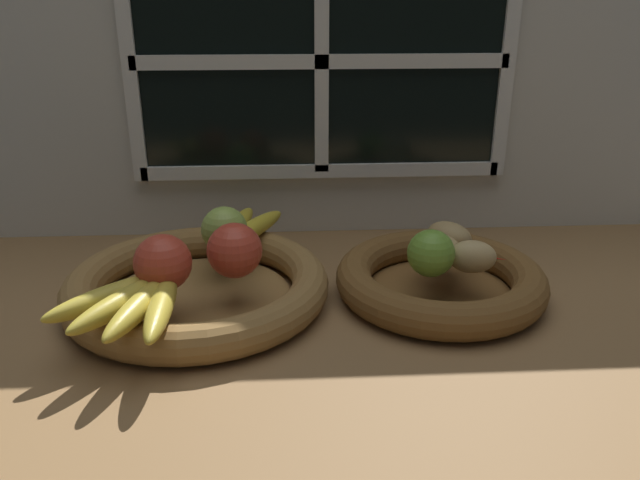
{
  "coord_description": "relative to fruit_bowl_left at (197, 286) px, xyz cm",
  "views": [
    {
      "loc": [
        -6.51,
        -80.91,
        42.46
      ],
      "look_at": [
        -1.8,
        0.96,
        9.29
      ],
      "focal_mm": 35.01,
      "sensor_mm": 36.0,
      "label": 1
    }
  ],
  "objects": [
    {
      "name": "potato_large",
      "position": [
        35.55,
        -0.0,
        4.88
      ],
      "size": [
        6.6,
        8.71,
        4.09
      ],
      "primitive_type": "ellipsoid",
      "rotation": [
        0.0,
        0.0,
        1.77
      ],
      "color": "tan",
      "rests_on": "fruit_bowl_right"
    },
    {
      "name": "banana_bunch_back",
      "position": [
        4.94,
        12.0,
        4.28
      ],
      "size": [
        13.32,
        18.75,
        2.9
      ],
      "color": "yellow",
      "rests_on": "fruit_bowl_left"
    },
    {
      "name": "lime_near",
      "position": [
        32.86,
        -4.03,
        6.14
      ],
      "size": [
        6.63,
        6.63,
        6.63
      ],
      "primitive_type": "sphere",
      "color": "#6B9E33",
      "rests_on": "fruit_bowl_right"
    },
    {
      "name": "banana_bunch_front",
      "position": [
        -5.71,
        -12.45,
        4.32
      ],
      "size": [
        15.93,
        19.16,
        2.99
      ],
      "color": "gold",
      "rests_on": "fruit_bowl_left"
    },
    {
      "name": "fruit_bowl_right",
      "position": [
        35.55,
        -0.0,
        0.01
      ],
      "size": [
        30.87,
        30.87,
        5.29
      ],
      "color": "brown",
      "rests_on": "ground_plane"
    },
    {
      "name": "potato_back",
      "position": [
        37.62,
        4.57,
        5.06
      ],
      "size": [
        8.7,
        8.96,
        4.47
      ],
      "primitive_type": "ellipsoid",
      "rotation": [
        0.0,
        0.0,
        2.28
      ],
      "color": "#A38451",
      "rests_on": "fruit_bowl_right"
    },
    {
      "name": "fruit_bowl_left",
      "position": [
        0.0,
        0.0,
        0.0
      ],
      "size": [
        38.05,
        38.05,
        5.29
      ],
      "color": "olive",
      "rests_on": "ground_plane"
    },
    {
      "name": "apple_red_right",
      "position": [
        5.87,
        -2.7,
        6.66
      ],
      "size": [
        7.66,
        7.66,
        7.66
      ],
      "primitive_type": "sphere",
      "color": "#CC422D",
      "rests_on": "fruit_bowl_left"
    },
    {
      "name": "back_wall",
      "position": [
        19.57,
        28.81,
        25.42
      ],
      "size": [
        140.0,
        4.6,
        55.0
      ],
      "color": "silver",
      "rests_on": "ground_plane"
    },
    {
      "name": "chili_pepper",
      "position": [
        38.09,
        0.62,
        3.92
      ],
      "size": [
        13.62,
        7.12,
        2.19
      ],
      "primitive_type": "cone",
      "rotation": [
        0.0,
        1.57,
        -0.38
      ],
      "color": "red",
      "rests_on": "fruit_bowl_right"
    },
    {
      "name": "ground_plane",
      "position": [
        19.57,
        -0.96,
        -3.96
      ],
      "size": [
        140.0,
        90.0,
        3.0
      ],
      "primitive_type": "cube",
      "color": "olive"
    },
    {
      "name": "apple_green_back",
      "position": [
        3.73,
        6.26,
        6.33
      ],
      "size": [
        6.99,
        6.99,
        6.99
      ],
      "primitive_type": "sphere",
      "color": "#99B74C",
      "rests_on": "fruit_bowl_left"
    },
    {
      "name": "apple_red_front",
      "position": [
        -3.23,
        -6.3,
        6.63
      ],
      "size": [
        7.61,
        7.61,
        7.61
      ],
      "primitive_type": "sphere",
      "color": "#CC422D",
      "rests_on": "fruit_bowl_left"
    },
    {
      "name": "potato_small",
      "position": [
        38.87,
        -3.33,
        5.17
      ],
      "size": [
        7.42,
        5.52,
        4.68
      ],
      "primitive_type": "ellipsoid",
      "rotation": [
        0.0,
        0.0,
        6.12
      ],
      "color": "tan",
      "rests_on": "fruit_bowl_right"
    }
  ]
}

